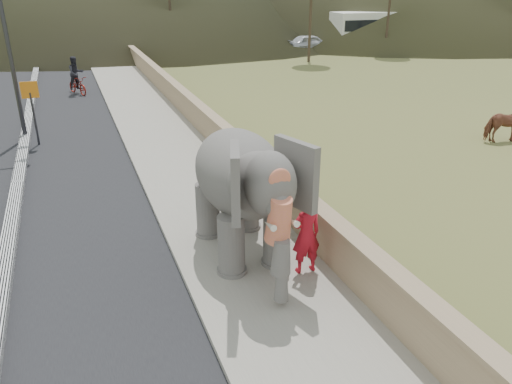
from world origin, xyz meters
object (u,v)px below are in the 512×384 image
elephant_and_man (241,190)px  lamppost (11,7)px  cow (508,124)px  motorcyclist (77,80)px

elephant_and_man → lamppost: bearing=112.6°
cow → motorcyclist: 21.07m
elephant_and_man → motorcyclist: size_ratio=1.99×
cow → motorcyclist: (-14.96, 14.84, 0.08)m
lamppost → elephant_and_man: (4.71, -11.31, -3.29)m
lamppost → cow: (16.98, -6.89, -4.17)m
lamppost → motorcyclist: size_ratio=3.98×
elephant_and_man → motorcyclist: elephant_and_man is taller
cow → elephant_and_man: size_ratio=0.42×
cow → lamppost: bearing=76.1°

